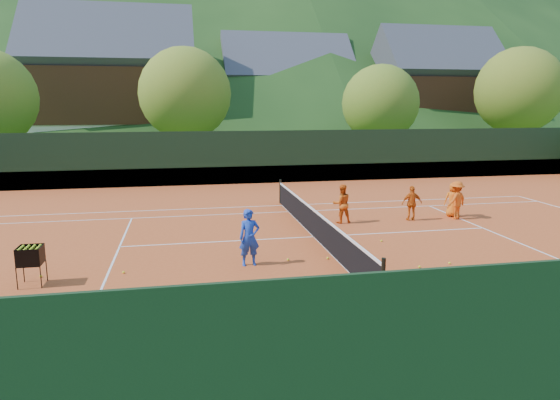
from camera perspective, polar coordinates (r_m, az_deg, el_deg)
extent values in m
plane|color=#2C561B|center=(17.16, 3.91, -4.28)|extent=(400.00, 400.00, 0.00)
cube|color=#B2461C|center=(17.16, 3.91, -4.25)|extent=(40.00, 24.00, 0.02)
imported|color=#1C3FB7|center=(13.99, -3.53, -4.30)|extent=(0.61, 0.43, 1.61)
imported|color=orange|center=(19.11, 7.06, -0.42)|extent=(0.73, 0.57, 1.49)
imported|color=#D75B13|center=(20.03, 14.84, -0.35)|extent=(0.82, 0.40, 1.37)
imported|color=orange|center=(21.19, 19.17, 0.03)|extent=(0.78, 0.64, 1.39)
imported|color=#E05613|center=(20.81, 19.51, -0.01)|extent=(1.12, 0.90, 1.51)
sphere|color=yellow|center=(11.25, 12.77, -12.60)|extent=(0.07, 0.07, 0.07)
sphere|color=yellow|center=(14.77, 5.47, -6.62)|extent=(0.07, 0.07, 0.07)
sphere|color=yellow|center=(14.15, -17.44, -7.88)|extent=(0.07, 0.07, 0.07)
sphere|color=yellow|center=(14.48, 15.65, -7.36)|extent=(0.07, 0.07, 0.07)
sphere|color=yellow|center=(11.87, 27.73, -12.36)|extent=(0.07, 0.07, 0.07)
sphere|color=yellow|center=(11.71, 8.89, -11.50)|extent=(0.07, 0.07, 0.07)
sphere|color=yellow|center=(10.99, -20.60, -13.64)|extent=(0.07, 0.07, 0.07)
sphere|color=yellow|center=(13.33, 28.44, -9.91)|extent=(0.07, 0.07, 0.07)
sphere|color=yellow|center=(13.70, 17.51, -8.52)|extent=(0.07, 0.07, 0.07)
sphere|color=yellow|center=(11.81, -19.89, -11.85)|extent=(0.07, 0.07, 0.07)
sphere|color=yellow|center=(12.91, 22.71, -10.08)|extent=(0.07, 0.07, 0.07)
sphere|color=yellow|center=(13.50, 24.59, -9.32)|extent=(0.07, 0.07, 0.07)
sphere|color=yellow|center=(12.92, 14.42, -9.53)|extent=(0.07, 0.07, 0.07)
sphere|color=yellow|center=(13.47, 11.83, -8.56)|extent=(0.07, 0.07, 0.07)
sphere|color=yellow|center=(12.29, -23.48, -11.20)|extent=(0.07, 0.07, 0.07)
sphere|color=yellow|center=(16.84, 11.52, -4.59)|extent=(0.07, 0.07, 0.07)
sphere|color=yellow|center=(15.06, 18.81, -6.83)|extent=(0.07, 0.07, 0.07)
sphere|color=yellow|center=(11.06, -20.22, -13.47)|extent=(0.07, 0.07, 0.07)
sphere|color=yellow|center=(14.64, -25.66, -7.85)|extent=(0.07, 0.07, 0.07)
sphere|color=yellow|center=(14.55, 28.08, -8.18)|extent=(0.07, 0.07, 0.07)
sphere|color=yellow|center=(14.57, 0.92, -6.82)|extent=(0.07, 0.07, 0.07)
cube|color=silver|center=(12.21, 10.66, -10.76)|extent=(23.77, 0.06, 0.00)
cube|color=white|center=(22.36, 0.29, -0.61)|extent=(23.77, 0.06, 0.00)
cube|color=white|center=(13.40, 8.48, -8.68)|extent=(23.77, 0.06, 0.00)
cube|color=silver|center=(21.05, 1.03, -1.34)|extent=(23.77, 0.06, 0.00)
cube|color=white|center=(16.74, -17.87, -5.11)|extent=(0.06, 8.23, 0.00)
cube|color=silver|center=(19.76, 22.17, -2.98)|extent=(0.06, 8.23, 0.00)
cube|color=white|center=(17.16, 3.91, -4.21)|extent=(12.80, 0.06, 0.00)
cube|color=white|center=(17.16, 3.91, -4.21)|extent=(0.06, 10.97, 0.00)
cube|color=black|center=(17.05, 3.93, -2.76)|extent=(0.03, 11.97, 0.90)
cube|color=white|center=(16.94, 3.95, -1.21)|extent=(0.05, 11.97, 0.06)
cylinder|color=black|center=(11.58, 11.67, -9.11)|extent=(0.10, 0.10, 1.10)
cylinder|color=black|center=(22.74, 0.05, 0.99)|extent=(0.10, 0.10, 1.10)
cube|color=black|center=(28.48, -2.29, 4.92)|extent=(40.00, 0.05, 3.00)
cube|color=#1A5B28|center=(28.60, -2.28, 2.93)|extent=(40.40, 0.05, 1.00)
cylinder|color=black|center=(13.89, -27.87, -7.98)|extent=(0.02, 0.02, 0.55)
cylinder|color=black|center=(13.74, -25.66, -7.99)|extent=(0.02, 0.02, 0.55)
cylinder|color=black|center=(14.39, -27.25, -7.29)|extent=(0.02, 0.02, 0.55)
cylinder|color=black|center=(14.25, -25.11, -7.29)|extent=(0.02, 0.02, 0.55)
cube|color=black|center=(13.99, -26.57, -6.56)|extent=(0.55, 0.55, 0.02)
cube|color=black|center=(13.67, -26.95, -6.00)|extent=(0.55, 0.02, 0.45)
cube|color=black|center=(14.18, -26.36, -5.36)|extent=(0.55, 0.02, 0.45)
cube|color=black|center=(14.00, -27.73, -5.68)|extent=(0.02, 0.55, 0.45)
cube|color=black|center=(13.85, -25.55, -5.66)|extent=(0.02, 0.55, 0.45)
sphere|color=#CCE526|center=(13.74, -27.76, -5.15)|extent=(0.07, 0.07, 0.07)
sphere|color=#CCE526|center=(13.87, -27.61, -5.00)|extent=(0.07, 0.07, 0.07)
sphere|color=#CCE526|center=(14.00, -27.45, -4.85)|extent=(0.07, 0.07, 0.07)
sphere|color=#CCE526|center=(14.12, -27.30, -4.71)|extent=(0.07, 0.07, 0.07)
sphere|color=#CCE526|center=(13.71, -27.22, -5.15)|extent=(0.07, 0.07, 0.07)
sphere|color=#CCE526|center=(13.83, -27.06, -5.00)|extent=(0.07, 0.07, 0.07)
sphere|color=#CCE526|center=(13.96, -26.91, -4.85)|extent=(0.07, 0.07, 0.07)
sphere|color=#CCE526|center=(14.08, -26.76, -4.70)|extent=(0.07, 0.07, 0.07)
sphere|color=#CCE526|center=(13.67, -26.66, -5.14)|extent=(0.07, 0.07, 0.07)
sphere|color=#CCE526|center=(13.79, -26.52, -4.99)|extent=(0.07, 0.07, 0.07)
sphere|color=#CCE526|center=(13.92, -26.37, -4.84)|extent=(0.07, 0.07, 0.07)
sphere|color=#CCE526|center=(14.05, -26.23, -4.69)|extent=(0.07, 0.07, 0.07)
sphere|color=#CCE526|center=(13.63, -26.11, -5.14)|extent=(0.07, 0.07, 0.07)
sphere|color=#CCE526|center=(13.76, -25.97, -4.98)|extent=(0.07, 0.07, 0.07)
sphere|color=#CCE526|center=(13.88, -25.82, -4.83)|extent=(0.07, 0.07, 0.07)
sphere|color=#CCE526|center=(14.01, -25.69, -4.68)|extent=(0.07, 0.07, 0.07)
cube|color=beige|center=(46.44, -18.19, 6.61)|extent=(12.00, 9.00, 2.88)
cube|color=#381D0F|center=(46.35, -18.46, 11.15)|extent=(12.24, 9.18, 4.48)
cube|color=#403F47|center=(46.47, -18.68, 14.64)|extent=(13.80, 9.93, 9.93)
cube|color=beige|center=(51.15, 0.60, 7.30)|extent=(11.00, 8.00, 2.52)
cube|color=#37210F|center=(51.05, 0.61, 10.91)|extent=(11.22, 8.16, 3.92)
cube|color=#43424A|center=(51.11, 0.62, 13.78)|extent=(12.65, 8.82, 8.82)
cube|color=beige|center=(52.12, 16.90, 7.00)|extent=(10.00, 8.00, 2.70)
cube|color=#381B0F|center=(52.03, 17.12, 10.79)|extent=(10.20, 8.16, 4.20)
cube|color=#3C3C43|center=(52.11, 17.29, 13.75)|extent=(11.50, 8.82, 8.82)
cylinder|color=#412A1A|center=(36.12, -10.58, 5.89)|extent=(0.36, 0.36, 2.88)
sphere|color=#547920|center=(36.00, -10.79, 11.86)|extent=(6.40, 6.40, 6.40)
cylinder|color=#3E2718|center=(37.95, 11.21, 5.83)|extent=(0.36, 0.36, 2.52)
sphere|color=#47711E|center=(37.81, 11.39, 10.80)|extent=(5.60, 5.60, 5.60)
cylinder|color=#422C1A|center=(44.68, 25.21, 6.09)|extent=(0.36, 0.36, 3.06)
sphere|color=#4F6E1D|center=(44.60, 25.63, 11.20)|extent=(6.80, 6.80, 6.80)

